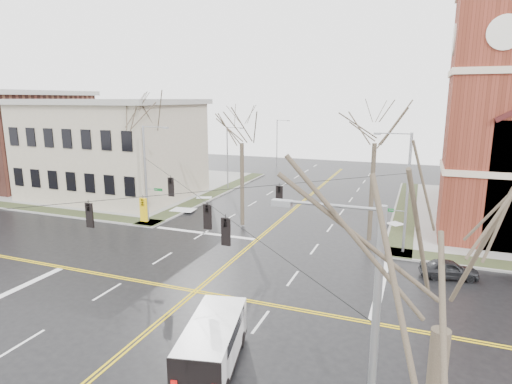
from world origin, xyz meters
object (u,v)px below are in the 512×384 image
(cargo_van, at_px, (214,339))
(parked_car_a, at_px, (449,269))
(tree_se, at_px, (444,306))
(signal_pole_ne, at_px, (405,190))
(signal_pole_se, at_px, (365,369))
(tree_ne, at_px, (375,137))
(streetlight_north_a, at_px, (228,155))
(streetlight_north_b, at_px, (278,141))
(tree_nw_near, at_px, (242,138))
(signal_pole_nw, at_px, (147,171))

(cargo_van, relative_size, parked_car_a, 1.58)
(tree_se, bearing_deg, cargo_van, 139.23)
(signal_pole_ne, relative_size, tree_se, 0.83)
(signal_pole_se, distance_m, tree_ne, 25.27)
(streetlight_north_a, height_order, tree_se, tree_se)
(streetlight_north_b, relative_size, tree_se, 0.74)
(signal_pole_ne, xyz_separation_m, tree_nw_near, (-14.00, 2.15, 3.22))
(streetlight_north_b, height_order, parked_car_a, streetlight_north_b)
(signal_pole_se, distance_m, cargo_van, 9.56)
(signal_pole_ne, height_order, cargo_van, signal_pole_ne)
(streetlight_north_b, height_order, tree_se, tree_se)
(tree_se, bearing_deg, signal_pole_nw, 134.06)
(parked_car_a, distance_m, tree_se, 22.46)
(signal_pole_nw, relative_size, tree_ne, 0.75)
(signal_pole_nw, bearing_deg, signal_pole_se, -45.45)
(streetlight_north_b, bearing_deg, streetlight_north_a, -90.00)
(tree_se, bearing_deg, signal_pole_ne, 93.39)
(parked_car_a, bearing_deg, signal_pole_se, 159.96)
(streetlight_north_b, distance_m, tree_se, 65.84)
(tree_ne, relative_size, tree_se, 1.10)
(tree_ne, distance_m, tree_se, 27.11)
(tree_ne, bearing_deg, streetlight_north_a, 143.00)
(signal_pole_se, relative_size, parked_car_a, 2.48)
(streetlight_north_b, distance_m, tree_ne, 39.93)
(signal_pole_ne, xyz_separation_m, signal_pole_nw, (-22.64, 0.00, 0.00))
(signal_pole_ne, height_order, streetlight_north_a, signal_pole_ne)
(parked_car_a, bearing_deg, streetlight_north_b, 21.37)
(signal_pole_nw, height_order, tree_nw_near, tree_nw_near)
(cargo_van, bearing_deg, signal_pole_nw, 119.22)
(signal_pole_ne, xyz_separation_m, streetlight_north_b, (-21.97, 36.50, -0.48))
(signal_pole_se, distance_m, tree_nw_near, 28.96)
(signal_pole_ne, distance_m, parked_car_a, 6.55)
(tree_nw_near, bearing_deg, streetlight_north_b, 103.08)
(signal_pole_nw, xyz_separation_m, streetlight_north_a, (0.67, 16.50, -0.48))
(signal_pole_se, height_order, tree_ne, tree_ne)
(tree_ne, xyz_separation_m, tree_se, (4.03, -26.79, -0.78))
(cargo_van, bearing_deg, tree_nw_near, 97.13)
(tree_nw_near, bearing_deg, signal_pole_nw, -166.03)
(parked_car_a, relative_size, tree_nw_near, 0.32)
(streetlight_north_b, height_order, tree_nw_near, tree_nw_near)
(signal_pole_ne, relative_size, cargo_van, 1.57)
(streetlight_north_b, height_order, cargo_van, streetlight_north_b)
(streetlight_north_b, distance_m, cargo_van, 56.27)
(cargo_van, relative_size, tree_nw_near, 0.51)
(signal_pole_ne, height_order, tree_nw_near, tree_nw_near)
(parked_car_a, relative_size, tree_se, 0.34)
(streetlight_north_a, height_order, streetlight_north_b, same)
(tree_ne, bearing_deg, streetlight_north_b, 119.28)
(signal_pole_se, relative_size, tree_ne, 0.75)
(signal_pole_nw, xyz_separation_m, tree_nw_near, (8.65, 2.15, 3.22))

